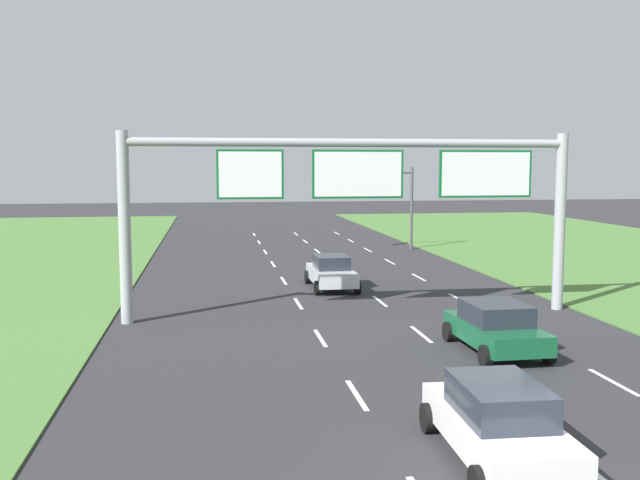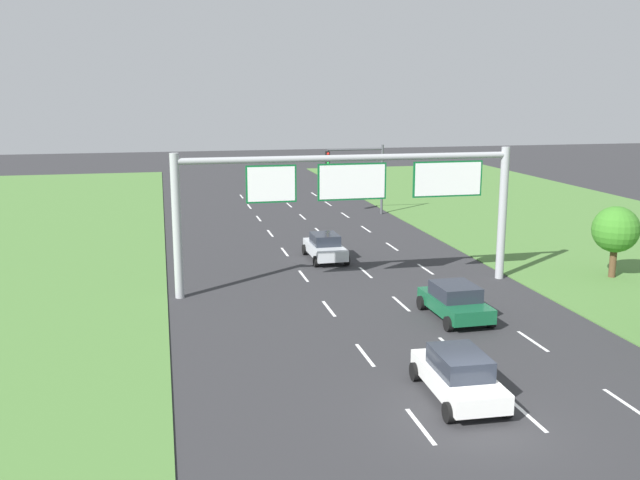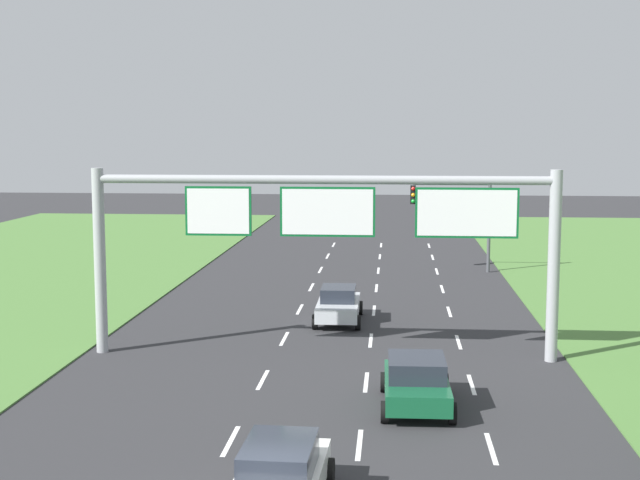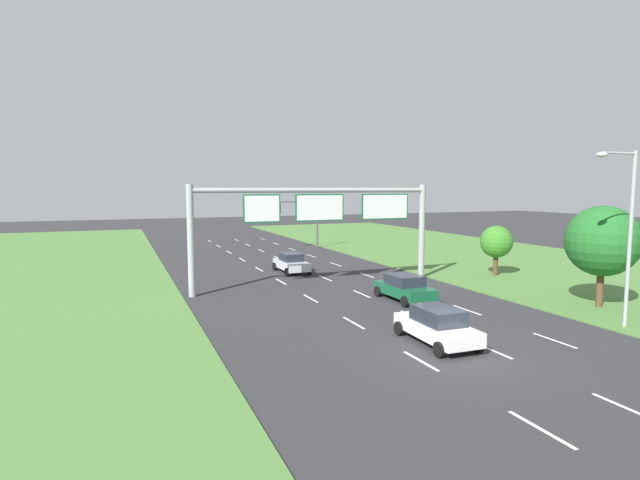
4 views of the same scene
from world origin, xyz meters
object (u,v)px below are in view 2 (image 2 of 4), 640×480
object	(u,v)px
car_mid_lane	(325,247)
traffic_light_mast	(359,167)
car_lead_silver	(459,375)
car_near_red	(455,301)
sign_gantry	(355,191)
roadside_tree_mid	(616,230)

from	to	relation	value
car_mid_lane	traffic_light_mast	distance (m)	16.02
car_lead_silver	traffic_light_mast	distance (m)	34.97
car_near_red	sign_gantry	size ratio (longest dim) A/B	0.24
car_lead_silver	roadside_tree_mid	xyz separation A→B (m)	(14.15, 12.38, 1.83)
car_near_red	car_lead_silver	bearing A→B (deg)	-113.24
car_near_red	traffic_light_mast	xyz separation A→B (m)	(2.98, 26.48, 3.07)
car_near_red	car_mid_lane	bearing A→B (deg)	103.62
car_lead_silver	car_mid_lane	bearing A→B (deg)	91.54
car_near_red	sign_gantry	world-z (taller)	sign_gantry
sign_gantry	traffic_light_mast	xyz separation A→B (m)	(5.96, 20.61, -1.08)
car_near_red	traffic_light_mast	size ratio (longest dim) A/B	0.75
sign_gantry	roadside_tree_mid	xyz separation A→B (m)	(13.92, -1.29, -2.31)
car_lead_silver	car_mid_lane	size ratio (longest dim) A/B	1.04
car_mid_lane	sign_gantry	bearing A→B (deg)	-89.13
sign_gantry	traffic_light_mast	world-z (taller)	sign_gantry
car_near_red	car_lead_silver	size ratio (longest dim) A/B	0.96
car_near_red	car_mid_lane	size ratio (longest dim) A/B	0.99
car_near_red	traffic_light_mast	bearing A→B (deg)	82.63
car_mid_lane	traffic_light_mast	size ratio (longest dim) A/B	0.76
car_mid_lane	roadside_tree_mid	xyz separation A→B (m)	(14.06, -7.41, 1.86)
traffic_light_mast	roadside_tree_mid	bearing A→B (deg)	-70.01
car_near_red	sign_gantry	distance (m)	7.78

